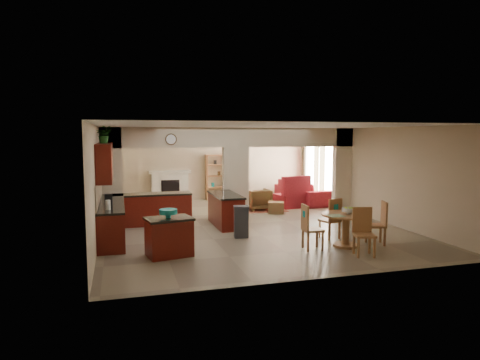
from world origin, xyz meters
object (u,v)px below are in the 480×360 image
object	(u,v)px
dining_table	(346,225)
armchair	(258,199)
kitchen_island	(169,237)
sofa	(303,192)

from	to	relation	value
dining_table	armchair	size ratio (longest dim) A/B	1.42
kitchen_island	sofa	world-z (taller)	sofa
kitchen_island	sofa	bearing A→B (deg)	35.20
kitchen_island	sofa	size ratio (longest dim) A/B	0.37
kitchen_island	armchair	distance (m)	6.09
sofa	armchair	distance (m)	2.44
sofa	dining_table	bearing A→B (deg)	158.97
armchair	kitchen_island	bearing A→B (deg)	51.62
kitchen_island	armchair	size ratio (longest dim) A/B	1.34
kitchen_island	dining_table	world-z (taller)	kitchen_island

